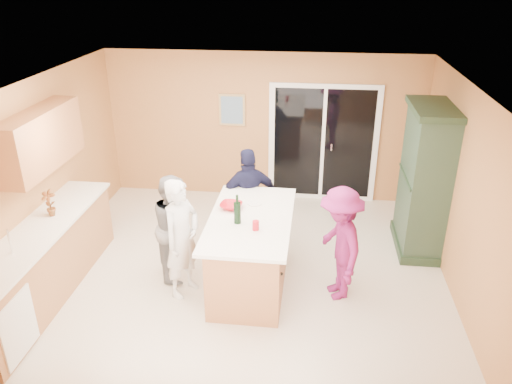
# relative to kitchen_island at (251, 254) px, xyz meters

# --- Properties ---
(floor) EXTENTS (5.50, 5.50, 0.00)m
(floor) POSITION_rel_kitchen_island_xyz_m (-0.13, 0.36, -0.47)
(floor) COLOR beige
(floor) RESTS_ON ground
(ceiling) EXTENTS (5.50, 5.00, 0.10)m
(ceiling) POSITION_rel_kitchen_island_xyz_m (-0.13, 0.36, 2.13)
(ceiling) COLOR white
(ceiling) RESTS_ON wall_back
(wall_back) EXTENTS (5.50, 0.10, 2.60)m
(wall_back) POSITION_rel_kitchen_island_xyz_m (-0.13, 2.86, 0.83)
(wall_back) COLOR #F2AF63
(wall_back) RESTS_ON ground
(wall_front) EXTENTS (5.50, 0.10, 2.60)m
(wall_front) POSITION_rel_kitchen_island_xyz_m (-0.13, -2.14, 0.83)
(wall_front) COLOR #F2AF63
(wall_front) RESTS_ON ground
(wall_left) EXTENTS (0.10, 5.00, 2.60)m
(wall_left) POSITION_rel_kitchen_island_xyz_m (-2.88, 0.36, 0.83)
(wall_left) COLOR #F2AF63
(wall_left) RESTS_ON ground
(wall_right) EXTENTS (0.10, 5.00, 2.60)m
(wall_right) POSITION_rel_kitchen_island_xyz_m (2.62, 0.36, 0.83)
(wall_right) COLOR #F2AF63
(wall_right) RESTS_ON ground
(left_cabinet_run) EXTENTS (0.65, 3.05, 1.24)m
(left_cabinet_run) POSITION_rel_kitchen_island_xyz_m (-2.58, -0.69, -0.01)
(left_cabinet_run) COLOR #A86D41
(left_cabinet_run) RESTS_ON floor
(upper_cabinets) EXTENTS (0.35, 1.60, 0.75)m
(upper_cabinets) POSITION_rel_kitchen_island_xyz_m (-2.71, 0.16, 1.40)
(upper_cabinets) COLOR #A86D41
(upper_cabinets) RESTS_ON wall_left
(sliding_door) EXTENTS (1.90, 0.07, 2.10)m
(sliding_door) POSITION_rel_kitchen_island_xyz_m (0.92, 2.83, 0.58)
(sliding_door) COLOR white
(sliding_door) RESTS_ON floor
(framed_picture) EXTENTS (0.46, 0.04, 0.56)m
(framed_picture) POSITION_rel_kitchen_island_xyz_m (-0.68, 2.84, 1.13)
(framed_picture) COLOR tan
(framed_picture) RESTS_ON wall_back
(kitchen_island) EXTENTS (1.05, 1.92, 1.01)m
(kitchen_island) POSITION_rel_kitchen_island_xyz_m (0.00, 0.00, 0.00)
(kitchen_island) COLOR #A86D41
(kitchen_island) RESTS_ON floor
(green_hutch) EXTENTS (0.63, 1.19, 2.18)m
(green_hutch) POSITION_rel_kitchen_island_xyz_m (2.36, 1.28, 0.59)
(green_hutch) COLOR #213622
(green_hutch) RESTS_ON floor
(woman_white) EXTENTS (0.59, 0.68, 1.58)m
(woman_white) POSITION_rel_kitchen_island_xyz_m (-0.83, -0.25, 0.32)
(woman_white) COLOR white
(woman_white) RESTS_ON floor
(woman_grey) EXTENTS (0.68, 0.81, 1.46)m
(woman_grey) POSITION_rel_kitchen_island_xyz_m (-1.03, 0.15, 0.26)
(woman_grey) COLOR gray
(woman_grey) RESTS_ON floor
(woman_navy) EXTENTS (0.98, 0.68, 1.55)m
(woman_navy) POSITION_rel_kitchen_island_xyz_m (-0.15, 1.02, 0.30)
(woman_navy) COLOR #1B1C3B
(woman_navy) RESTS_ON floor
(woman_magenta) EXTENTS (0.81, 1.09, 1.50)m
(woman_magenta) POSITION_rel_kitchen_island_xyz_m (1.13, -0.08, 0.28)
(woman_magenta) COLOR #861D62
(woman_magenta) RESTS_ON floor
(serving_bowl) EXTENTS (0.32, 0.32, 0.07)m
(serving_bowl) POSITION_rel_kitchen_island_xyz_m (-0.28, 0.23, 0.57)
(serving_bowl) COLOR red
(serving_bowl) RESTS_ON kitchen_island
(tulip_vase) EXTENTS (0.20, 0.14, 0.36)m
(tulip_vase) POSITION_rel_kitchen_island_xyz_m (-2.58, -0.12, 0.65)
(tulip_vase) COLOR red
(tulip_vase) RESTS_ON left_cabinet_run
(tumbler_near) EXTENTS (0.10, 0.10, 0.12)m
(tumbler_near) POSITION_rel_kitchen_island_xyz_m (0.10, -0.30, 0.59)
(tumbler_near) COLOR red
(tumbler_near) RESTS_ON kitchen_island
(tumbler_far) EXTENTS (0.08, 0.08, 0.09)m
(tumbler_far) POSITION_rel_kitchen_island_xyz_m (0.09, -0.31, 0.58)
(tumbler_far) COLOR red
(tumbler_far) RESTS_ON kitchen_island
(wine_bottle) EXTENTS (0.09, 0.09, 0.38)m
(wine_bottle) POSITION_rel_kitchen_island_xyz_m (-0.14, -0.16, 0.68)
(wine_bottle) COLOR black
(wine_bottle) RESTS_ON kitchen_island
(white_plate) EXTENTS (0.23, 0.23, 0.01)m
(white_plate) POSITION_rel_kitchen_island_xyz_m (0.00, 0.40, 0.54)
(white_plate) COLOR silver
(white_plate) RESTS_ON kitchen_island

